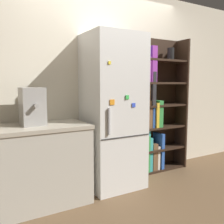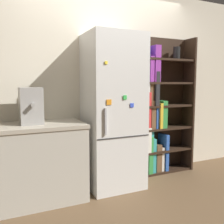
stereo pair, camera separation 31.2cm
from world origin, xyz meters
TOP-DOWN VIEW (x-y plane):
  - ground_plane at (0.00, 0.00)m, footprint 16.00×16.00m
  - wall_back at (0.00, 0.47)m, footprint 8.00×0.05m
  - refrigerator at (-0.00, 0.15)m, footprint 0.68×0.63m
  - bookshelf at (0.74, 0.33)m, footprint 0.97×0.28m
  - kitchen_counter at (-0.91, 0.14)m, footprint 0.97×0.64m
  - espresso_machine at (-0.98, 0.17)m, footprint 0.24×0.33m

SIDE VIEW (x-z plane):
  - ground_plane at x=0.00m, z-range 0.00..0.00m
  - kitchen_counter at x=-0.91m, z-range 0.00..0.87m
  - bookshelf at x=0.74m, z-range -0.09..1.88m
  - refrigerator at x=0.00m, z-range 0.00..1.91m
  - espresso_machine at x=-0.98m, z-range 0.87..1.27m
  - wall_back at x=0.00m, z-range 0.00..2.60m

